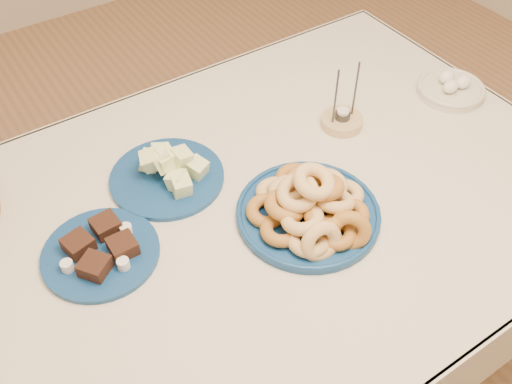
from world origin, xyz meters
TOP-DOWN VIEW (x-y plane):
  - ground at (0.00, 0.00)m, footprint 5.00×5.00m
  - dining_table at (0.00, 0.00)m, footprint 1.71×1.11m
  - donut_platter at (0.11, -0.11)m, footprint 0.41×0.41m
  - melon_plate at (-0.10, 0.18)m, footprint 0.36×0.36m
  - brownie_plate at (-0.33, 0.06)m, footprint 0.33×0.33m
  - candle_holder at (0.39, 0.11)m, footprint 0.12×0.12m
  - egg_bowl at (0.74, 0.05)m, footprint 0.22×0.22m

SIDE VIEW (x-z plane):
  - ground at x=0.00m, z-range 0.00..0.00m
  - dining_table at x=0.00m, z-range 0.27..1.02m
  - brownie_plate at x=-0.33m, z-range 0.74..0.79m
  - candle_holder at x=0.39m, z-range 0.67..0.86m
  - egg_bowl at x=0.74m, z-range 0.74..0.80m
  - melon_plate at x=-0.10m, z-range 0.73..0.83m
  - donut_platter at x=0.11m, z-range 0.71..0.86m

